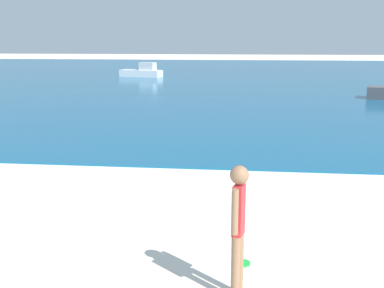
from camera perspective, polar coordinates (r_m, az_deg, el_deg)
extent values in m
cube|color=#14567F|center=(41.35, 4.53, 8.30)|extent=(160.00, 60.00, 0.06)
cylinder|color=#936B4C|center=(6.12, 5.73, -14.28)|extent=(0.11, 0.11, 0.84)
cylinder|color=#936B4C|center=(5.99, 5.32, -14.90)|extent=(0.11, 0.11, 0.84)
cube|color=red|center=(5.76, 5.69, -8.05)|extent=(0.17, 0.22, 0.63)
sphere|color=#936B4C|center=(5.61, 5.79, -3.77)|extent=(0.23, 0.23, 0.23)
cylinder|color=#936B4C|center=(5.89, 6.13, -7.22)|extent=(0.08, 0.08, 0.56)
cylinder|color=#936B4C|center=(5.60, 5.24, -8.24)|extent=(0.08, 0.08, 0.56)
cylinder|color=green|center=(7.04, 6.18, -14.23)|extent=(0.23, 0.23, 0.03)
cube|color=white|center=(39.83, -6.23, 8.55)|extent=(3.72, 2.01, 0.57)
cube|color=silver|center=(39.50, -5.42, 9.41)|extent=(1.44, 1.10, 0.64)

